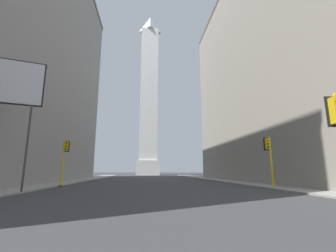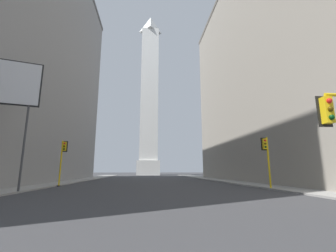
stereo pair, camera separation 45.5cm
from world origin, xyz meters
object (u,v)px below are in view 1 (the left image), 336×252
Objects in this scene: obelisk at (149,94)px; traffic_light_mid_left at (64,156)px; traffic_light_mid_right at (269,154)px; billboard_sign at (12,86)px.

obelisk is 70.28m from traffic_light_mid_left.
traffic_light_mid_right is 25.35m from billboard_sign.
obelisk is 6.03× the size of billboard_sign.
obelisk reaches higher than traffic_light_mid_right.
obelisk reaches higher than traffic_light_mid_left.
obelisk is 76.38m from billboard_sign.
traffic_light_mid_right is 0.96× the size of traffic_light_mid_left.
billboard_sign is at bearing -100.45° from obelisk.
traffic_light_mid_right is at bearing -80.54° from obelisk.
billboard_sign is at bearing -103.26° from traffic_light_mid_left.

